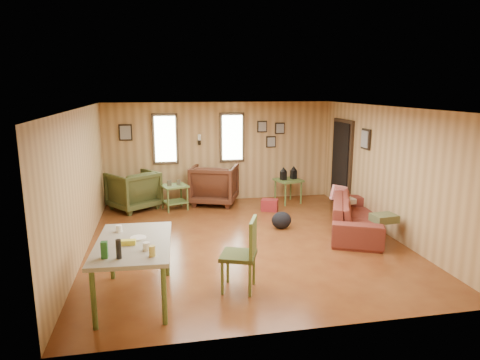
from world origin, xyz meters
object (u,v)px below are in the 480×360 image
at_px(recliner_brown, 214,182).
at_px(end_table, 175,193).
at_px(side_table, 288,178).
at_px(recliner_green, 133,188).
at_px(sofa, 357,209).
at_px(dining_table, 133,247).

xyz_separation_m(recliner_brown, end_table, (-0.96, -0.32, -0.13)).
distance_m(recliner_brown, side_table, 1.78).
height_order(recliner_green, side_table, recliner_green).
xyz_separation_m(recliner_green, end_table, (0.93, -0.20, -0.10)).
bearing_deg(recliner_brown, sofa, 153.74).
xyz_separation_m(sofa, side_table, (-0.66, 2.28, 0.17)).
distance_m(sofa, recliner_green, 4.94).
bearing_deg(sofa, side_table, 40.31).
bearing_deg(recliner_brown, side_table, -168.21).
height_order(end_table, dining_table, dining_table).
relative_size(sofa, dining_table, 1.39).
xyz_separation_m(sofa, end_table, (-3.38, 2.22, -0.05)).
xyz_separation_m(sofa, recliner_green, (-4.30, 2.42, 0.05)).
height_order(sofa, dining_table, dining_table).
distance_m(recliner_brown, end_table, 1.02).
distance_m(end_table, side_table, 2.72).
bearing_deg(recliner_brown, end_table, 38.37).
bearing_deg(recliner_green, sofa, 115.08).
height_order(sofa, recliner_green, recliner_green).
bearing_deg(end_table, sofa, -33.30).
relative_size(recliner_brown, recliner_green, 1.08).
distance_m(sofa, end_table, 4.04).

